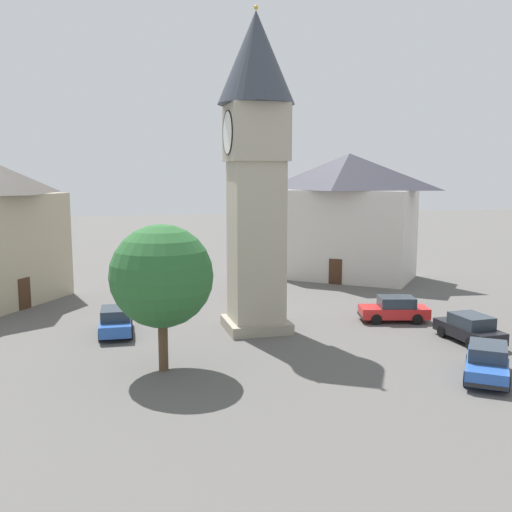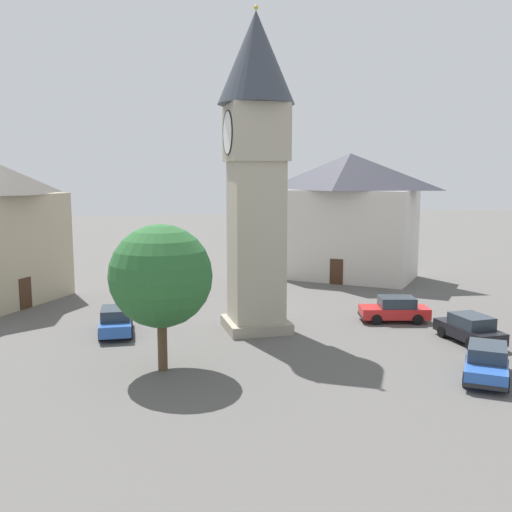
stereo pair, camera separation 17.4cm
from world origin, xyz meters
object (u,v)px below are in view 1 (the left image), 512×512
building_corner_back (348,215)px  tree (162,276)px  car_red_corner (487,362)px  car_blue_kerb (394,309)px  clock_tower (256,147)px  car_white_side (469,328)px  car_silver_kerb (116,321)px  pedestrian (146,292)px  car_black_far (167,282)px

building_corner_back → tree: bearing=-41.7°
car_red_corner → car_blue_kerb: bearing=174.5°
clock_tower → car_white_side: 15.18m
car_blue_kerb → car_silver_kerb: size_ratio=1.05×
pedestrian → clock_tower: bearing=36.8°
pedestrian → car_silver_kerb: bearing=-18.2°
tree → car_red_corner: bearing=70.5°
car_red_corner → car_black_far: size_ratio=0.97×
car_white_side → tree: bearing=-89.0°
car_white_side → tree: (0.28, -16.28, 3.61)m
car_blue_kerb → car_black_far: bearing=-135.1°
car_silver_kerb → car_black_far: 11.83m
car_silver_kerb → building_corner_back: (-13.43, 19.96, 4.71)m
car_blue_kerb → building_corner_back: bearing=167.0°
tree → building_corner_back: size_ratio=0.51×
car_blue_kerb → tree: size_ratio=0.66×
car_blue_kerb → car_white_side: same height
car_black_far → tree: size_ratio=0.66×
car_red_corner → car_white_side: (-5.09, 2.68, 0.00)m
car_silver_kerb → pedestrian: bearing=161.8°
clock_tower → pedestrian: (-7.62, -5.71, -9.42)m
car_black_far → car_red_corner: bearing=26.9°
pedestrian → building_corner_back: (-6.85, 17.79, 4.46)m
pedestrian → building_corner_back: 19.58m
car_white_side → pedestrian: pedestrian is taller
car_silver_kerb → clock_tower: bearing=82.4°
car_white_side → car_black_far: (-17.59, -14.17, 0.00)m
clock_tower → pedestrian: size_ratio=10.61×
car_black_far → building_corner_back: size_ratio=0.33×
car_white_side → tree: 16.68m
car_silver_kerb → car_red_corner: same height
clock_tower → car_black_far: bearing=-162.6°
clock_tower → car_red_corner: clock_tower is taller
car_blue_kerb → pedestrian: (-7.99, -14.38, 0.25)m
car_silver_kerb → building_corner_back: 24.51m
car_white_side → car_blue_kerb: bearing=-161.4°
clock_tower → car_black_far: size_ratio=4.06×
car_blue_kerb → pedestrian: size_ratio=2.61×
car_blue_kerb → car_silver_kerb: same height
clock_tower → tree: clock_tower is taller
clock_tower → tree: (5.71, -5.91, -6.05)m
car_red_corner → car_black_far: bearing=-153.1°
car_red_corner → building_corner_back: building_corner_back is taller
car_black_far → tree: (17.86, -2.11, 3.61)m
car_white_side → pedestrian: 20.72m
clock_tower → car_white_side: (5.43, 10.37, -9.66)m
clock_tower → car_silver_kerb: size_ratio=4.27×
car_red_corner → car_silver_kerb: bearing=-126.6°
car_black_far → car_blue_kerb: bearing=44.9°
car_red_corner → car_white_side: 5.75m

